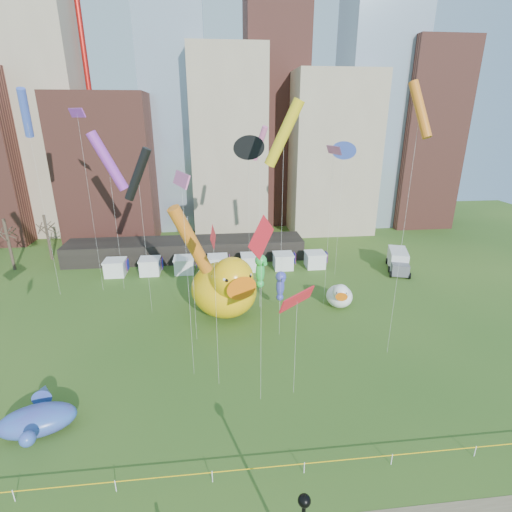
{
  "coord_description": "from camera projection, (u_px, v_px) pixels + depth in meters",
  "views": [
    {
      "loc": [
        0.77,
        -18.46,
        22.13
      ],
      "look_at": [
        3.83,
        9.18,
        12.0
      ],
      "focal_mm": 27.0,
      "sensor_mm": 36.0,
      "label": 1
    }
  ],
  "objects": [
    {
      "name": "bare_trees",
      "position": [
        10.0,
        244.0,
        58.1
      ],
      "size": [
        8.44,
        6.44,
        8.5
      ],
      "color": "#382B21",
      "rests_on": "ground"
    },
    {
      "name": "vendor_tents",
      "position": [
        218.0,
        264.0,
        58.08
      ],
      "size": [
        33.24,
        2.8,
        2.4
      ],
      "color": "white",
      "rests_on": "ground"
    },
    {
      "name": "kite_5",
      "position": [
        26.0,
        113.0,
        43.14
      ],
      "size": [
        2.08,
        3.27,
        25.13
      ],
      "color": "silver",
      "rests_on": "ground"
    },
    {
      "name": "seahorse_green",
      "position": [
        260.0,
        269.0,
        45.53
      ],
      "size": [
        1.84,
        2.05,
        6.89
      ],
      "rotation": [
        0.0,
        0.0,
        0.4
      ],
      "color": "silver",
      "rests_on": "ground"
    },
    {
      "name": "ground",
      "position": [
        213.0,
        482.0,
        24.73
      ],
      "size": [
        160.0,
        160.0,
        0.0
      ],
      "primitive_type": "plane",
      "color": "#275119",
      "rests_on": "ground"
    },
    {
      "name": "kite_8",
      "position": [
        297.0,
        299.0,
        29.78
      ],
      "size": [
        3.24,
        2.88,
        9.39
      ],
      "color": "silver",
      "rests_on": "ground"
    },
    {
      "name": "kite_1",
      "position": [
        260.0,
        144.0,
        45.46
      ],
      "size": [
        2.05,
        2.31,
        21.14
      ],
      "color": "silver",
      "rests_on": "ground"
    },
    {
      "name": "kite_6",
      "position": [
        420.0,
        110.0,
        30.52
      ],
      "size": [
        1.88,
        2.7,
        24.86
      ],
      "color": "silver",
      "rests_on": "ground"
    },
    {
      "name": "kite_13",
      "position": [
        344.0,
        151.0,
        50.78
      ],
      "size": [
        1.96,
        1.75,
        19.04
      ],
      "color": "silver",
      "rests_on": "ground"
    },
    {
      "name": "kite_2",
      "position": [
        249.0,
        148.0,
        41.38
      ],
      "size": [
        2.5,
        1.36,
        20.24
      ],
      "color": "silver",
      "rests_on": "ground"
    },
    {
      "name": "kite_0",
      "position": [
        261.0,
        240.0,
        27.24
      ],
      "size": [
        2.17,
        2.47,
        15.68
      ],
      "color": "silver",
      "rests_on": "ground"
    },
    {
      "name": "kite_17",
      "position": [
        334.0,
        151.0,
        41.82
      ],
      "size": [
        0.95,
        2.98,
        19.12
      ],
      "color": "silver",
      "rests_on": "ground"
    },
    {
      "name": "small_duck",
      "position": [
        340.0,
        295.0,
        46.93
      ],
      "size": [
        3.95,
        4.71,
        3.37
      ],
      "rotation": [
        0.0,
        0.0,
        -0.23
      ],
      "color": "white",
      "rests_on": "ground"
    },
    {
      "name": "skyline",
      "position": [
        218.0,
        120.0,
        74.65
      ],
      "size": [
        101.0,
        23.0,
        68.0
      ],
      "color": "brown",
      "rests_on": "ground"
    },
    {
      "name": "box_truck",
      "position": [
        398.0,
        260.0,
        58.44
      ],
      "size": [
        4.55,
        7.31,
        2.92
      ],
      "rotation": [
        0.0,
        0.0,
        -0.33
      ],
      "color": "silver",
      "rests_on": "ground"
    },
    {
      "name": "kite_14",
      "position": [
        191.0,
        241.0,
        36.78
      ],
      "size": [
        4.35,
        3.23,
        14.59
      ],
      "color": "silver",
      "rests_on": "ground"
    },
    {
      "name": "big_duck",
      "position": [
        226.0,
        287.0,
        44.27
      ],
      "size": [
        9.96,
        11.25,
        7.89
      ],
      "rotation": [
        0.0,
        0.0,
        0.34
      ],
      "color": "yellow",
      "rests_on": "ground"
    },
    {
      "name": "kite_9",
      "position": [
        181.0,
        181.0,
        29.16
      ],
      "size": [
        1.62,
        3.39,
        18.14
      ],
      "color": "silver",
      "rests_on": "ground"
    },
    {
      "name": "kite_15",
      "position": [
        108.0,
        162.0,
        46.62
      ],
      "size": [
        4.31,
        1.33,
        20.6
      ],
      "color": "silver",
      "rests_on": "ground"
    },
    {
      "name": "whale_inflatable",
      "position": [
        38.0,
        418.0,
        28.48
      ],
      "size": [
        5.9,
        6.97,
        2.39
      ],
      "rotation": [
        0.0,
        0.0,
        0.21
      ],
      "color": "#44399D",
      "rests_on": "ground"
    },
    {
      "name": "seahorse_purple",
      "position": [
        280.0,
        284.0,
        45.28
      ],
      "size": [
        1.42,
        1.7,
        5.13
      ],
      "rotation": [
        0.0,
        0.0,
        0.14
      ],
      "color": "silver",
      "rests_on": "ground"
    },
    {
      "name": "kite_10",
      "position": [
        138.0,
        174.0,
        40.55
      ],
      "size": [
        3.42,
        1.28,
        19.2
      ],
      "color": "silver",
      "rests_on": "ground"
    },
    {
      "name": "kite_16",
      "position": [
        213.0,
        241.0,
        29.28
      ],
      "size": [
        0.43,
        2.09,
        14.54
      ],
      "color": "silver",
      "rests_on": "ground"
    },
    {
      "name": "kite_12",
      "position": [
        284.0,
        133.0,
        34.42
      ],
      "size": [
        3.69,
        2.19,
        23.7
      ],
      "color": "silver",
      "rests_on": "ground"
    },
    {
      "name": "caution_tape",
      "position": [
        212.0,
        474.0,
        24.5
      ],
      "size": [
        50.0,
        0.06,
        0.9
      ],
      "color": "white",
      "rests_on": "ground"
    },
    {
      "name": "kite_7",
      "position": [
        77.0,
        114.0,
        44.39
      ],
      "size": [
        2.6,
        2.78,
        23.01
      ],
      "color": "silver",
      "rests_on": "ground"
    },
    {
      "name": "pavilion",
      "position": [
        186.0,
        249.0,
        62.99
      ],
      "size": [
        38.0,
        6.0,
        3.2
      ],
      "primitive_type": "cube",
      "color": "black",
      "rests_on": "ground"
    }
  ]
}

